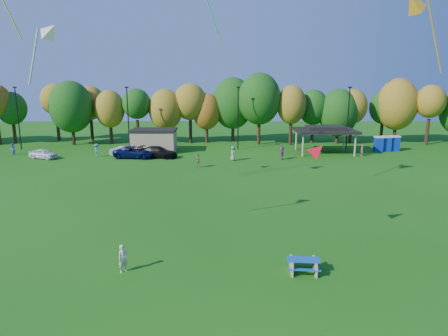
{
  "coord_description": "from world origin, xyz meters",
  "views": [
    {
      "loc": [
        -0.2,
        -18.16,
        10.17
      ],
      "look_at": [
        -0.14,
        6.0,
        4.76
      ],
      "focal_mm": 32.0,
      "sensor_mm": 36.0,
      "label": 1
    }
  ],
  "objects_px": {
    "picnic_table": "(303,264)",
    "car_a": "(43,154)",
    "car_b": "(126,151)",
    "car_d": "(158,152)",
    "car_c": "(135,152)",
    "porta_potties": "(387,144)",
    "kite_flyer": "(123,258)"
  },
  "relations": [
    {
      "from": "picnic_table",
      "to": "car_a",
      "type": "height_order",
      "value": "car_a"
    },
    {
      "from": "car_b",
      "to": "car_d",
      "type": "relative_size",
      "value": 0.81
    },
    {
      "from": "picnic_table",
      "to": "car_c",
      "type": "height_order",
      "value": "car_c"
    },
    {
      "from": "porta_potties",
      "to": "car_b",
      "type": "xyz_separation_m",
      "value": [
        -36.51,
        -4.0,
        -0.41
      ]
    },
    {
      "from": "kite_flyer",
      "to": "car_b",
      "type": "height_order",
      "value": "kite_flyer"
    },
    {
      "from": "picnic_table",
      "to": "kite_flyer",
      "type": "distance_m",
      "value": 9.68
    },
    {
      "from": "picnic_table",
      "to": "car_d",
      "type": "xyz_separation_m",
      "value": [
        -12.87,
        32.04,
        0.31
      ]
    },
    {
      "from": "kite_flyer",
      "to": "car_c",
      "type": "bearing_deg",
      "value": 56.46
    },
    {
      "from": "car_d",
      "to": "car_b",
      "type": "bearing_deg",
      "value": 94.41
    },
    {
      "from": "car_a",
      "to": "car_b",
      "type": "distance_m",
      "value": 10.53
    },
    {
      "from": "car_a",
      "to": "car_c",
      "type": "relative_size",
      "value": 0.7
    },
    {
      "from": "porta_potties",
      "to": "car_b",
      "type": "bearing_deg",
      "value": -173.75
    },
    {
      "from": "car_b",
      "to": "car_c",
      "type": "relative_size",
      "value": 0.77
    },
    {
      "from": "kite_flyer",
      "to": "car_b",
      "type": "distance_m",
      "value": 33.63
    },
    {
      "from": "car_a",
      "to": "car_b",
      "type": "bearing_deg",
      "value": -62.0
    },
    {
      "from": "car_b",
      "to": "kite_flyer",
      "type": "bearing_deg",
      "value": -158.09
    },
    {
      "from": "porta_potties",
      "to": "car_a",
      "type": "xyz_separation_m",
      "value": [
        -46.94,
        -5.47,
        -0.45
      ]
    },
    {
      "from": "porta_potties",
      "to": "picnic_table",
      "type": "xyz_separation_m",
      "value": [
        -19.2,
        -36.81,
        -0.66
      ]
    },
    {
      "from": "porta_potties",
      "to": "car_c",
      "type": "bearing_deg",
      "value": -171.94
    },
    {
      "from": "kite_flyer",
      "to": "car_a",
      "type": "xyz_separation_m",
      "value": [
        -18.07,
        31.28,
        -0.11
      ]
    },
    {
      "from": "car_d",
      "to": "car_a",
      "type": "bearing_deg",
      "value": 106.97
    },
    {
      "from": "picnic_table",
      "to": "car_d",
      "type": "distance_m",
      "value": 34.53
    },
    {
      "from": "car_b",
      "to": "car_d",
      "type": "bearing_deg",
      "value": -91.09
    },
    {
      "from": "car_b",
      "to": "car_c",
      "type": "xyz_separation_m",
      "value": [
        1.4,
        -0.97,
        0.07
      ]
    },
    {
      "from": "kite_flyer",
      "to": "car_c",
      "type": "distance_m",
      "value": 32.38
    },
    {
      "from": "car_c",
      "to": "car_d",
      "type": "xyz_separation_m",
      "value": [
        3.03,
        0.2,
        -0.01
      ]
    },
    {
      "from": "car_c",
      "to": "porta_potties",
      "type": "bearing_deg",
      "value": -74.6
    },
    {
      "from": "picnic_table",
      "to": "car_a",
      "type": "xyz_separation_m",
      "value": [
        -27.74,
        31.34,
        0.22
      ]
    },
    {
      "from": "porta_potties",
      "to": "car_c",
      "type": "relative_size",
      "value": 0.69
    },
    {
      "from": "porta_potties",
      "to": "kite_flyer",
      "type": "distance_m",
      "value": 46.73
    },
    {
      "from": "car_c",
      "to": "car_b",
      "type": "bearing_deg",
      "value": 62.6
    },
    {
      "from": "car_a",
      "to": "car_d",
      "type": "distance_m",
      "value": 14.88
    }
  ]
}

